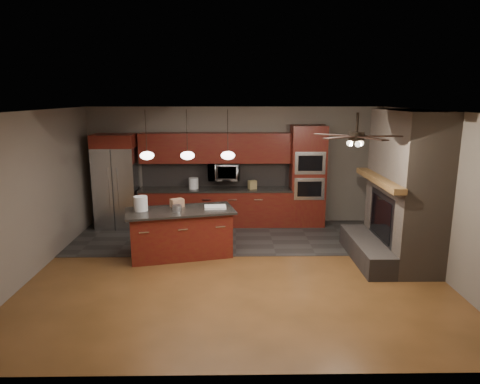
{
  "coord_description": "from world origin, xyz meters",
  "views": [
    {
      "loc": [
        -0.05,
        -7.2,
        3.03
      ],
      "look_at": [
        0.07,
        0.6,
        1.28
      ],
      "focal_mm": 32.0,
      "sensor_mm": 36.0,
      "label": 1
    }
  ],
  "objects_px": {
    "counter_bucket": "(194,183)",
    "counter_box": "(252,185)",
    "oven_tower": "(307,176)",
    "microwave": "(224,172)",
    "cardboard_box": "(177,203)",
    "white_bucket": "(141,203)",
    "refrigerator": "(117,181)",
    "paint_can": "(177,208)",
    "kitchen_island": "(181,233)",
    "paint_tray": "(215,207)"
  },
  "relations": [
    {
      "from": "microwave",
      "to": "paint_can",
      "type": "relative_size",
      "value": 4.19
    },
    {
      "from": "oven_tower",
      "to": "microwave",
      "type": "bearing_deg",
      "value": 178.34
    },
    {
      "from": "cardboard_box",
      "to": "counter_box",
      "type": "xyz_separation_m",
      "value": [
        1.55,
        1.72,
        0.0
      ]
    },
    {
      "from": "cardboard_box",
      "to": "counter_box",
      "type": "height_order",
      "value": "counter_box"
    },
    {
      "from": "refrigerator",
      "to": "paint_tray",
      "type": "bearing_deg",
      "value": -37.28
    },
    {
      "from": "counter_bucket",
      "to": "cardboard_box",
      "type": "bearing_deg",
      "value": -95.27
    },
    {
      "from": "microwave",
      "to": "kitchen_island",
      "type": "bearing_deg",
      "value": -110.99
    },
    {
      "from": "cardboard_box",
      "to": "counter_bucket",
      "type": "bearing_deg",
      "value": 54.05
    },
    {
      "from": "counter_box",
      "to": "microwave",
      "type": "bearing_deg",
      "value": 149.48
    },
    {
      "from": "oven_tower",
      "to": "kitchen_island",
      "type": "distance_m",
      "value": 3.5
    },
    {
      "from": "oven_tower",
      "to": "cardboard_box",
      "type": "xyz_separation_m",
      "value": [
        -2.85,
        -1.76,
        -0.19
      ]
    },
    {
      "from": "oven_tower",
      "to": "paint_can",
      "type": "bearing_deg",
      "value": -143.38
    },
    {
      "from": "microwave",
      "to": "counter_box",
      "type": "bearing_deg",
      "value": -8.48
    },
    {
      "from": "white_bucket",
      "to": "paint_can",
      "type": "xyz_separation_m",
      "value": [
        0.68,
        -0.04,
        -0.08
      ]
    },
    {
      "from": "oven_tower",
      "to": "counter_bucket",
      "type": "bearing_deg",
      "value": 179.84
    },
    {
      "from": "refrigerator",
      "to": "kitchen_island",
      "type": "height_order",
      "value": "refrigerator"
    },
    {
      "from": "refrigerator",
      "to": "paint_tray",
      "type": "distance_m",
      "value": 2.99
    },
    {
      "from": "cardboard_box",
      "to": "refrigerator",
      "type": "bearing_deg",
      "value": 103.16
    },
    {
      "from": "oven_tower",
      "to": "microwave",
      "type": "height_order",
      "value": "oven_tower"
    },
    {
      "from": "refrigerator",
      "to": "paint_tray",
      "type": "relative_size",
      "value": 5.33
    },
    {
      "from": "kitchen_island",
      "to": "counter_box",
      "type": "distance_m",
      "value": 2.51
    },
    {
      "from": "microwave",
      "to": "cardboard_box",
      "type": "distance_m",
      "value": 2.04
    },
    {
      "from": "paint_tray",
      "to": "counter_box",
      "type": "bearing_deg",
      "value": 61.9
    },
    {
      "from": "paint_can",
      "to": "counter_box",
      "type": "xyz_separation_m",
      "value": [
        1.51,
        2.05,
        0.02
      ]
    },
    {
      "from": "microwave",
      "to": "counter_box",
      "type": "xyz_separation_m",
      "value": [
        0.67,
        -0.1,
        -0.3
      ]
    },
    {
      "from": "oven_tower",
      "to": "counter_bucket",
      "type": "xyz_separation_m",
      "value": [
        -2.69,
        0.01,
        -0.16
      ]
    },
    {
      "from": "kitchen_island",
      "to": "paint_can",
      "type": "xyz_separation_m",
      "value": [
        -0.05,
        -0.08,
        0.51
      ]
    },
    {
      "from": "paint_can",
      "to": "cardboard_box",
      "type": "xyz_separation_m",
      "value": [
        -0.04,
        0.33,
        0.02
      ]
    },
    {
      "from": "refrigerator",
      "to": "paint_tray",
      "type": "xyz_separation_m",
      "value": [
        2.37,
        -1.81,
        -0.16
      ]
    },
    {
      "from": "oven_tower",
      "to": "kitchen_island",
      "type": "xyz_separation_m",
      "value": [
        -2.77,
        -2.01,
        -0.73
      ]
    },
    {
      "from": "counter_bucket",
      "to": "counter_box",
      "type": "bearing_deg",
      "value": -2.06
    },
    {
      "from": "microwave",
      "to": "counter_bucket",
      "type": "height_order",
      "value": "microwave"
    },
    {
      "from": "counter_bucket",
      "to": "refrigerator",
      "type": "bearing_deg",
      "value": -177.4
    },
    {
      "from": "counter_bucket",
      "to": "microwave",
      "type": "bearing_deg",
      "value": 3.99
    },
    {
      "from": "kitchen_island",
      "to": "white_bucket",
      "type": "distance_m",
      "value": 0.94
    },
    {
      "from": "microwave",
      "to": "kitchen_island",
      "type": "distance_m",
      "value": 2.36
    },
    {
      "from": "white_bucket",
      "to": "kitchen_island",
      "type": "bearing_deg",
      "value": 3.22
    },
    {
      "from": "refrigerator",
      "to": "microwave",
      "type": "bearing_deg",
      "value": 3.0
    },
    {
      "from": "paint_tray",
      "to": "counter_box",
      "type": "height_order",
      "value": "counter_box"
    },
    {
      "from": "white_bucket",
      "to": "paint_can",
      "type": "bearing_deg",
      "value": -3.57
    },
    {
      "from": "counter_bucket",
      "to": "white_bucket",
      "type": "bearing_deg",
      "value": -111.47
    },
    {
      "from": "kitchen_island",
      "to": "counter_bucket",
      "type": "bearing_deg",
      "value": 74.62
    },
    {
      "from": "cardboard_box",
      "to": "oven_tower",
      "type": "bearing_deg",
      "value": 1.01
    },
    {
      "from": "paint_tray",
      "to": "paint_can",
      "type": "bearing_deg",
      "value": -168.03
    },
    {
      "from": "counter_bucket",
      "to": "counter_box",
      "type": "distance_m",
      "value": 1.39
    },
    {
      "from": "kitchen_island",
      "to": "paint_can",
      "type": "distance_m",
      "value": 0.52
    },
    {
      "from": "refrigerator",
      "to": "cardboard_box",
      "type": "relative_size",
      "value": 9.02
    },
    {
      "from": "refrigerator",
      "to": "counter_bucket",
      "type": "height_order",
      "value": "refrigerator"
    },
    {
      "from": "paint_tray",
      "to": "counter_box",
      "type": "relative_size",
      "value": 2.07
    },
    {
      "from": "paint_can",
      "to": "counter_bucket",
      "type": "height_order",
      "value": "counter_bucket"
    }
  ]
}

